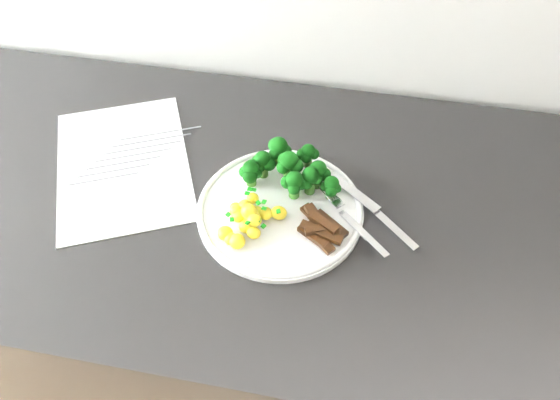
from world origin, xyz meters
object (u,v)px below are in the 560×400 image
potatoes (247,219)px  plate (280,209)px  fork (354,222)px  knife (382,219)px  beef_strips (321,228)px  counter (242,330)px  recipe_paper (123,164)px  broccoli (291,168)px

potatoes → plate: bearing=42.6°
fork → knife: fork is taller
beef_strips → knife: (0.09, 0.04, -0.01)m
counter → recipe_paper: (-0.19, 0.04, 0.45)m
plate → broccoli: size_ratio=1.59×
counter → fork: (0.20, -0.02, 0.47)m
recipe_paper → plate: (0.28, -0.05, 0.01)m
counter → beef_strips: beef_strips is taller
broccoli → knife: (0.15, -0.05, -0.03)m
counter → recipe_paper: 0.49m
recipe_paper → plate: bearing=-10.6°
potatoes → knife: size_ratio=0.69×
plate → broccoli: broccoli is taller
knife → fork: bearing=-151.7°
plate → broccoli: (0.01, 0.06, 0.04)m
beef_strips → fork: bearing=22.2°
counter → potatoes: size_ratio=22.87×
fork → broccoli: bearing=147.9°
potatoes → beef_strips: bearing=4.0°
beef_strips → knife: bearing=25.1°
beef_strips → fork: 0.05m
fork → counter: bearing=173.9°
plate → knife: size_ratio=1.69×
potatoes → fork: potatoes is taller
knife → recipe_paper: bearing=174.5°
fork → knife: size_ratio=0.82×
plate → beef_strips: bearing=-24.6°
broccoli → fork: size_ratio=1.29×
broccoli → beef_strips: (0.06, -0.09, -0.03)m
plate → potatoes: size_ratio=2.44×
recipe_paper → broccoli: (0.28, 0.00, 0.04)m
potatoes → knife: bearing=13.9°
knife → potatoes: bearing=-166.1°
recipe_paper → beef_strips: beef_strips is taller
potatoes → fork: 0.16m
beef_strips → fork: beef_strips is taller
recipe_paper → plate: 0.28m
plate → potatoes: (-0.04, -0.04, 0.01)m
recipe_paper → beef_strips: 0.35m
knife → beef_strips: bearing=-154.9°
counter → broccoli: (0.09, 0.05, 0.49)m
plate → beef_strips: beef_strips is taller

